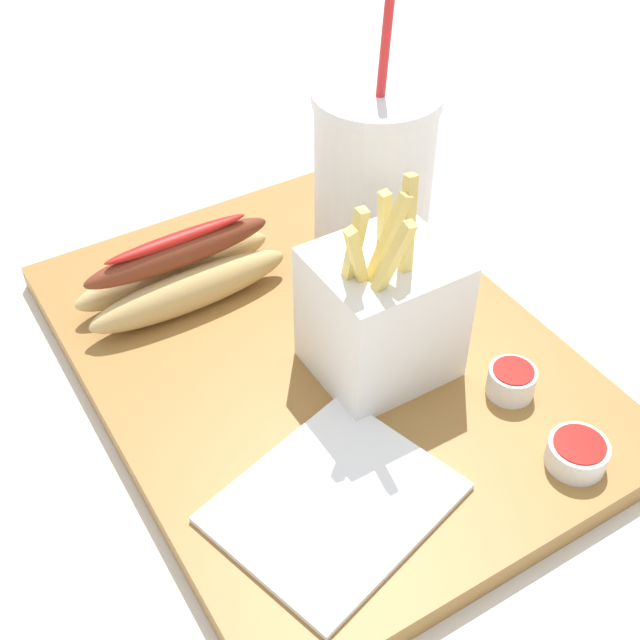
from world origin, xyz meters
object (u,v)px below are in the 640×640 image
(ketchup_cup_1, at_px, (577,452))
(ketchup_cup_2, at_px, (512,380))
(soda_cup, at_px, (373,178))
(hot_dog_1, at_px, (182,273))
(napkin_stack, at_px, (334,503))
(fries_basket, at_px, (382,312))

(ketchup_cup_1, relative_size, ketchup_cup_2, 1.17)
(soda_cup, distance_m, ketchup_cup_2, 0.20)
(hot_dog_1, distance_m, ketchup_cup_1, 0.32)
(ketchup_cup_1, bearing_deg, napkin_stack, -109.34)
(hot_dog_1, bearing_deg, fries_basket, 31.95)
(soda_cup, height_order, hot_dog_1, soda_cup)
(ketchup_cup_1, height_order, napkin_stack, ketchup_cup_1)
(soda_cup, relative_size, fries_basket, 1.34)
(fries_basket, height_order, ketchup_cup_1, fries_basket)
(fries_basket, bearing_deg, ketchup_cup_1, 22.49)
(soda_cup, xyz_separation_m, ketchup_cup_2, (0.18, -0.00, -0.06))
(napkin_stack, bearing_deg, ketchup_cup_1, 70.66)
(hot_dog_1, relative_size, ketchup_cup_2, 4.96)
(soda_cup, xyz_separation_m, hot_dog_1, (-0.03, -0.16, -0.05))
(fries_basket, height_order, napkin_stack, fries_basket)
(soda_cup, relative_size, ketchup_cup_1, 5.52)
(hot_dog_1, relative_size, ketchup_cup_1, 4.23)
(napkin_stack, bearing_deg, ketchup_cup_2, 96.21)
(fries_basket, bearing_deg, hot_dog_1, -148.05)
(soda_cup, height_order, napkin_stack, soda_cup)
(ketchup_cup_1, distance_m, ketchup_cup_2, 0.07)
(napkin_stack, bearing_deg, hot_dog_1, 179.07)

